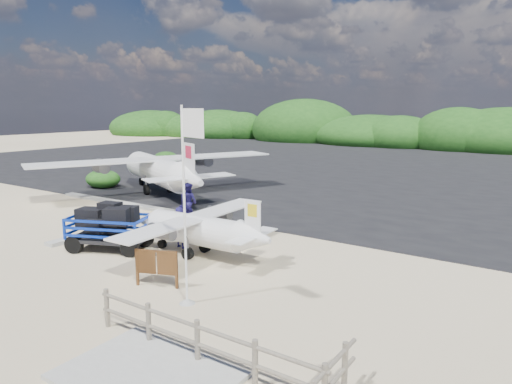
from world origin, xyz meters
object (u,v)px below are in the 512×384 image
Objects in this scene: signboard at (157,287)px; crew_b at (188,202)px; baggage_cart at (111,250)px; aircraft_small at (290,156)px; flagpole at (187,303)px; crew_a at (180,227)px; crew_c at (185,217)px.

signboard is 8.36m from crew_b.
baggage_cart is 36.07m from aircraft_small.
aircraft_small is (-17.46, 36.14, 0.00)m from flagpole.
baggage_cart is at bearing 106.86° from aircraft_small.
aircraft_small is (-15.87, 35.76, 0.00)m from signboard.
crew_a is 1.61m from crew_c.
crew_c is (-4.72, 5.04, 0.86)m from flagpole.
baggage_cart reaches higher than signboard.
crew_b is 2.70m from crew_c.
signboard is (-1.59, 0.38, 0.00)m from flagpole.
crew_c is at bearing 110.32° from aircraft_small.
signboard is 4.09m from crew_a.
flagpole is 3.21× the size of crew_c.
crew_b is (-4.84, 6.75, 0.95)m from signboard.
crew_b reaches higher than baggage_cart.
crew_c reaches higher than crew_a.
baggage_cart is 1.70× the size of crew_b.
crew_a is at bearing 100.87° from signboard.
crew_a is (2.06, 1.75, 0.83)m from baggage_cart.
flagpole is at bearing -35.58° from signboard.
crew_b is at bearing -46.00° from crew_a.
crew_a reaches higher than aircraft_small.
flagpole is 9.65m from crew_b.
crew_c is at bearing 47.27° from baggage_cart.
baggage_cart is 3.36m from crew_c.
flagpole is 5.37m from crew_a.
crew_a is 35.18m from aircraft_small.
aircraft_small reaches higher than baggage_cart.
baggage_cart is 1.95× the size of crew_a.
aircraft_small reaches higher than signboard.
baggage_cart is 5.26m from crew_b.
crew_b is (-6.43, 7.13, 0.95)m from flagpole.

